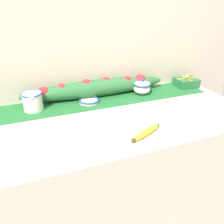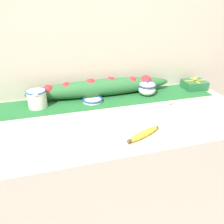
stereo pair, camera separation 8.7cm
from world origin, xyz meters
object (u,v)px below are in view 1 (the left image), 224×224
object	(u,v)px
banana	(146,133)
gift_box	(186,82)
sugar_bowl	(142,87)
spoon	(165,101)
small_dish	(89,101)
cream_pitcher	(33,101)

from	to	relation	value
banana	gift_box	distance (m)	0.77
sugar_bowl	spoon	size ratio (longest dim) A/B	0.71
banana	sugar_bowl	bearing A→B (deg)	64.36
sugar_bowl	spoon	distance (m)	0.19
gift_box	small_dish	bearing A→B (deg)	-177.54
cream_pitcher	gift_box	world-z (taller)	cream_pitcher
sugar_bowl	gift_box	bearing A→B (deg)	3.27
cream_pitcher	sugar_bowl	bearing A→B (deg)	-0.09
cream_pitcher	sugar_bowl	size ratio (longest dim) A/B	1.15
small_dish	banana	world-z (taller)	banana
small_dish	spoon	size ratio (longest dim) A/B	0.77
cream_pitcher	small_dish	world-z (taller)	cream_pitcher
cream_pitcher	spoon	xyz separation A→B (m)	(0.77, -0.17, -0.05)
cream_pitcher	gift_box	size ratio (longest dim) A/B	0.81
small_dish	cream_pitcher	bearing A→B (deg)	177.96
spoon	banana	bearing A→B (deg)	-143.49
cream_pitcher	spoon	size ratio (longest dim) A/B	0.81
sugar_bowl	small_dish	xyz separation A→B (m)	(-0.37, -0.01, -0.04)
sugar_bowl	spoon	bearing A→B (deg)	-65.89
spoon	gift_box	size ratio (longest dim) A/B	1.00
banana	spoon	xyz separation A→B (m)	(0.30, 0.30, -0.01)
sugar_bowl	banana	distance (m)	0.52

